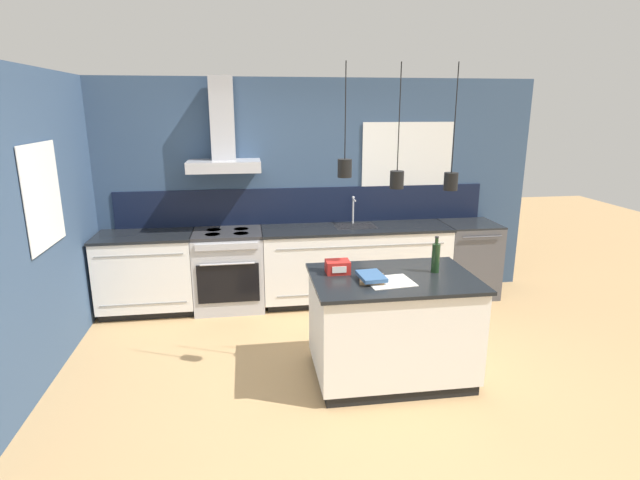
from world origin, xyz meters
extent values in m
plane|color=tan|center=(0.00, 0.00, 0.00)|extent=(16.00, 16.00, 0.00)
cube|color=#354C6B|center=(0.00, 2.03, 1.30)|extent=(5.60, 0.06, 2.60)
cube|color=black|center=(0.00, 1.99, 1.12)|extent=(4.42, 0.02, 0.43)
cube|color=white|center=(1.25, 1.99, 1.62)|extent=(1.12, 0.01, 0.96)
cube|color=black|center=(1.25, 1.99, 1.62)|extent=(1.04, 0.01, 0.88)
cube|color=#B5B5BA|center=(-0.93, 1.77, 1.64)|extent=(0.80, 0.46, 0.12)
cube|color=#B5B5BA|center=(-0.93, 1.86, 2.15)|extent=(0.26, 0.20, 0.90)
cylinder|color=black|center=(0.06, -0.10, 2.24)|extent=(0.01, 0.01, 0.71)
cylinder|color=black|center=(0.06, -0.10, 1.82)|extent=(0.11, 0.11, 0.14)
sphere|color=#F9D18C|center=(0.06, -0.10, 1.82)|extent=(0.06, 0.06, 0.06)
cylinder|color=black|center=(0.48, -0.08, 2.19)|extent=(0.01, 0.01, 0.81)
cylinder|color=black|center=(0.48, -0.08, 1.72)|extent=(0.11, 0.11, 0.14)
sphere|color=#F9D18C|center=(0.48, -0.08, 1.72)|extent=(0.06, 0.06, 0.06)
cylinder|color=black|center=(0.91, -0.14, 2.19)|extent=(0.01, 0.01, 0.83)
cylinder|color=black|center=(0.91, -0.14, 1.70)|extent=(0.11, 0.11, 0.14)
sphere|color=#F9D18C|center=(0.91, -0.14, 1.70)|extent=(0.06, 0.06, 0.06)
cube|color=#354C6B|center=(-2.43, 0.70, 1.30)|extent=(0.06, 3.80, 2.60)
cube|color=white|center=(-2.39, 0.55, 1.55)|extent=(0.01, 0.76, 0.88)
cube|color=black|center=(-2.39, 0.55, 1.55)|extent=(0.01, 0.68, 0.80)
cube|color=black|center=(-1.84, 1.72, 0.04)|extent=(1.00, 0.56, 0.09)
cube|color=white|center=(-1.84, 1.69, 0.48)|extent=(1.03, 0.62, 0.79)
cube|color=gray|center=(-1.84, 1.38, 0.76)|extent=(0.91, 0.01, 0.01)
cube|color=gray|center=(-1.84, 1.38, 0.21)|extent=(0.91, 0.01, 0.01)
cube|color=black|center=(-1.84, 1.69, 0.90)|extent=(1.06, 0.64, 0.03)
cube|color=black|center=(0.56, 1.72, 0.04)|extent=(2.12, 0.56, 0.09)
cube|color=white|center=(0.56, 1.69, 0.48)|extent=(2.19, 0.62, 0.79)
cube|color=gray|center=(0.56, 1.38, 0.76)|extent=(1.93, 0.01, 0.01)
cube|color=gray|center=(0.56, 1.38, 0.21)|extent=(1.93, 0.01, 0.01)
cube|color=black|center=(0.56, 1.69, 0.90)|extent=(2.21, 0.64, 0.03)
cube|color=#262628|center=(0.56, 1.74, 0.91)|extent=(0.48, 0.34, 0.01)
cylinder|color=#B5B5BA|center=(0.56, 1.87, 1.07)|extent=(0.02, 0.02, 0.32)
sphere|color=#B5B5BA|center=(0.56, 1.87, 1.23)|extent=(0.03, 0.03, 0.03)
cylinder|color=#B5B5BA|center=(0.56, 1.81, 1.21)|extent=(0.02, 0.12, 0.02)
cube|color=#B5B5BA|center=(-0.93, 1.69, 0.43)|extent=(0.78, 0.62, 0.87)
cube|color=black|center=(-0.93, 1.37, 0.40)|extent=(0.67, 0.02, 0.44)
cylinder|color=#B5B5BA|center=(-0.93, 1.35, 0.63)|extent=(0.59, 0.02, 0.02)
cube|color=#B5B5BA|center=(-0.93, 1.37, 0.82)|extent=(0.67, 0.02, 0.07)
cube|color=#2D2D30|center=(-0.93, 1.69, 0.89)|extent=(0.78, 0.60, 0.04)
cylinder|color=black|center=(-1.09, 1.80, 0.91)|extent=(0.17, 0.17, 0.00)
cylinder|color=black|center=(-0.77, 1.80, 0.91)|extent=(0.17, 0.17, 0.00)
cylinder|color=black|center=(-1.09, 1.58, 0.91)|extent=(0.17, 0.17, 0.00)
cylinder|color=black|center=(-0.77, 1.58, 0.91)|extent=(0.17, 0.17, 0.00)
cube|color=#4C4C51|center=(1.98, 1.69, 0.45)|extent=(0.64, 0.62, 0.89)
cube|color=black|center=(1.98, 1.69, 0.90)|extent=(0.64, 0.62, 0.02)
cylinder|color=#4C4C51|center=(1.98, 1.36, 0.82)|extent=(0.48, 0.02, 0.02)
cube|color=black|center=(0.49, -0.08, 0.04)|extent=(1.26, 0.85, 0.09)
cube|color=white|center=(0.49, -0.08, 0.48)|extent=(1.31, 0.89, 0.79)
cube|color=black|center=(0.49, -0.08, 0.90)|extent=(1.36, 0.94, 0.03)
cylinder|color=#193319|center=(0.87, -0.03, 1.03)|extent=(0.07, 0.07, 0.25)
cylinder|color=#193319|center=(0.87, -0.03, 1.19)|extent=(0.03, 0.03, 0.06)
cylinder|color=#262628|center=(0.87, -0.03, 1.22)|extent=(0.03, 0.03, 0.01)
cube|color=olive|center=(0.28, -0.16, 0.92)|extent=(0.24, 0.28, 0.03)
cube|color=#335684|center=(0.28, -0.17, 0.95)|extent=(0.21, 0.29, 0.03)
cube|color=red|center=(0.04, 0.08, 0.96)|extent=(0.20, 0.16, 0.11)
cube|color=white|center=(0.04, -0.01, 0.96)|extent=(0.12, 0.01, 0.05)
cube|color=silver|center=(0.42, -0.21, 0.91)|extent=(0.40, 0.34, 0.01)
camera|label=1|loc=(-0.69, -3.88, 2.27)|focal=28.00mm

